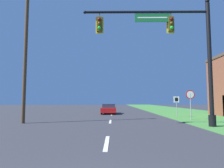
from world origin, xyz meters
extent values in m
cube|color=#428438|center=(10.50, 30.00, 0.02)|extent=(10.00, 110.00, 0.04)
cube|color=silver|center=(0.00, 6.00, 0.01)|extent=(0.16, 2.80, 0.01)
cube|color=silver|center=(0.00, 14.00, 0.01)|extent=(0.16, 2.80, 0.01)
cube|color=silver|center=(0.00, 22.00, 0.01)|extent=(0.16, 2.80, 0.01)
cube|color=silver|center=(0.00, 30.00, 0.01)|extent=(0.16, 2.80, 0.01)
cube|color=silver|center=(0.00, 38.00, 0.01)|extent=(0.16, 2.80, 0.01)
cylinder|color=black|center=(6.40, 10.70, 0.39)|extent=(0.44, 0.44, 0.70)
cylinder|color=black|center=(6.40, 10.70, 4.03)|extent=(0.26, 0.26, 7.97)
sphere|color=black|center=(6.40, 10.70, 8.15)|extent=(0.28, 0.28, 0.28)
cylinder|color=black|center=(2.39, 10.70, 7.41)|extent=(8.02, 0.16, 0.16)
sphere|color=black|center=(-1.62, 10.70, 7.41)|extent=(0.21, 0.21, 0.21)
cube|color=#196B33|center=(2.79, 10.70, 7.02)|extent=(2.28, 0.06, 0.55)
cube|color=white|center=(2.79, 10.66, 7.02)|extent=(1.92, 0.01, 0.08)
cylinder|color=#4C4214|center=(-0.66, 10.70, 7.24)|extent=(0.06, 0.06, 0.35)
cube|color=yellow|center=(-0.66, 10.83, 6.59)|extent=(0.50, 0.03, 1.11)
cube|color=#4C4214|center=(-0.66, 10.70, 6.59)|extent=(0.34, 0.24, 0.95)
sphere|color=#4C0F0C|center=(-0.66, 10.56, 6.87)|extent=(0.22, 0.22, 0.22)
sphere|color=#51380F|center=(-0.66, 10.56, 6.59)|extent=(0.22, 0.22, 0.22)
sphere|color=green|center=(-0.66, 10.56, 6.30)|extent=(0.22, 0.22, 0.22)
cylinder|color=#4C4214|center=(3.99, 10.70, 7.24)|extent=(0.06, 0.06, 0.35)
cube|color=yellow|center=(3.99, 10.83, 6.59)|extent=(0.50, 0.03, 1.11)
cube|color=#4C4214|center=(3.99, 10.70, 6.59)|extent=(0.34, 0.24, 0.95)
sphere|color=#4C0F0C|center=(3.99, 10.56, 6.87)|extent=(0.22, 0.22, 0.22)
sphere|color=#51380F|center=(3.99, 10.56, 6.59)|extent=(0.22, 0.22, 0.22)
sphere|color=green|center=(3.99, 10.56, 6.30)|extent=(0.22, 0.22, 0.22)
cylinder|color=black|center=(0.43, 25.26, 0.32)|extent=(0.22, 0.64, 0.64)
cylinder|color=black|center=(-1.17, 25.26, 0.32)|extent=(0.22, 0.64, 0.64)
cylinder|color=black|center=(0.42, 22.02, 0.32)|extent=(0.22, 0.64, 0.64)
cylinder|color=black|center=(-1.18, 22.03, 0.32)|extent=(0.22, 0.64, 0.64)
cube|color=#AD1414|center=(-0.37, 23.64, 0.50)|extent=(1.83, 4.64, 0.55)
cube|color=#283342|center=(-0.37, 23.76, 0.98)|extent=(1.61, 1.95, 0.42)
cube|color=#AD1414|center=(-0.37, 23.76, 1.16)|extent=(1.57, 1.91, 0.06)
cube|color=#B71414|center=(-0.38, 21.35, 0.56)|extent=(1.67, 0.06, 0.14)
cylinder|color=gray|center=(6.83, 15.27, 1.14)|extent=(0.07, 0.07, 2.20)
cylinder|color=red|center=(6.83, 15.27, 2.16)|extent=(0.76, 0.04, 0.76)
cylinder|color=white|center=(6.83, 15.25, 2.16)|extent=(0.61, 0.01, 0.61)
cylinder|color=gray|center=(6.48, 17.98, 1.04)|extent=(0.06, 0.06, 2.00)
cube|color=white|center=(6.48, 17.98, 1.77)|extent=(0.55, 0.04, 0.60)
cube|color=black|center=(6.48, 17.96, 1.77)|extent=(0.31, 0.01, 0.34)
cylinder|color=#4C3823|center=(-6.34, 12.71, 5.47)|extent=(0.26, 0.26, 10.94)
camera|label=1|loc=(0.28, -1.90, 1.62)|focal=32.00mm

